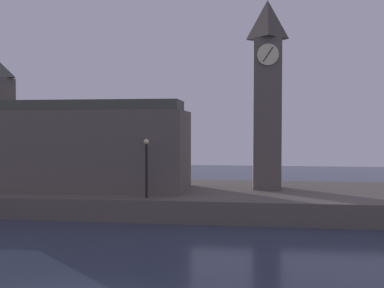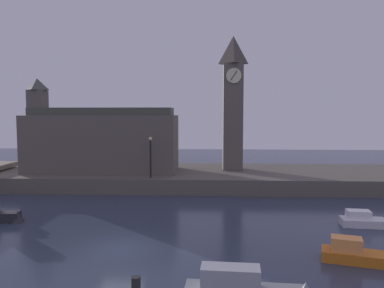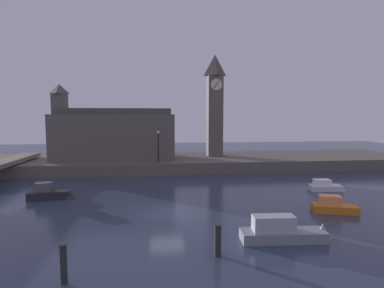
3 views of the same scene
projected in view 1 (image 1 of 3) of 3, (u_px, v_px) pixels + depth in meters
far_embankment at (168, 198)px, 34.33m from camera, size 70.00×12.00×1.50m
clock_tower at (267, 92)px, 33.95m from camera, size 2.30×2.35×14.43m
parliament_hall at (82, 146)px, 34.10m from camera, size 15.70×5.98×9.85m
streetlamp at (146, 161)px, 29.37m from camera, size 0.36×0.36×3.93m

